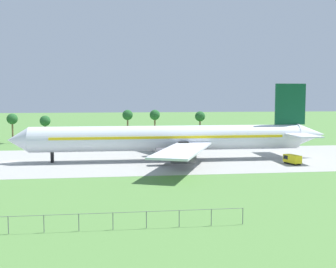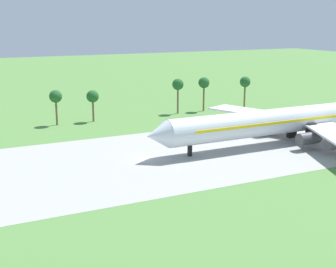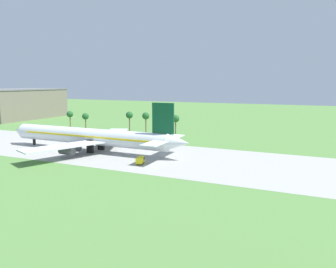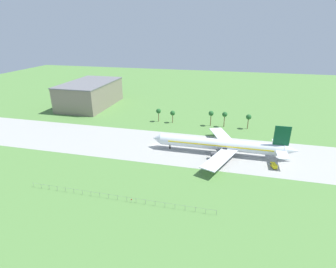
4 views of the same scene
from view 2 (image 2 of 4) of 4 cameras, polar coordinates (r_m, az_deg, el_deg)
ground_plane at (r=100.47m, az=-2.77°, el=-3.07°), size 600.00×600.00×0.00m
taxiway_strip at (r=100.46m, az=-2.77°, el=-3.06°), size 320.00×44.00×0.02m
jet_airliner at (r=118.08m, az=15.43°, el=1.74°), size 79.01×58.49×19.01m
palm_tree_row at (r=145.18m, az=-0.97°, el=5.56°), size 67.69×3.60×11.10m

